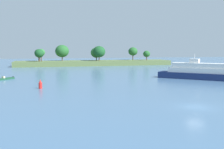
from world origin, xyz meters
TOP-DOWN VIEW (x-y plane):
  - ground_plane at (0.00, 0.00)m, footprint 400.00×400.00m
  - treeline_island at (4.22, 96.98)m, footprint 75.72×14.61m
  - white_riverboat at (21.50, 28.52)m, footprint 20.77×21.17m
  - small_motorboat at (-29.56, 42.44)m, footprint 4.69×4.87m
  - channel_buoy_red at (-20.60, 23.62)m, footprint 0.70×0.70m

SIDE VIEW (x-z plane):
  - ground_plane at x=0.00m, z-range 0.00..0.00m
  - small_motorboat at x=-29.56m, z-range -0.22..0.69m
  - channel_buoy_red at x=-20.60m, z-range -0.14..1.76m
  - white_riverboat at x=21.50m, z-range -1.54..5.26m
  - treeline_island at x=4.22m, z-range -2.38..7.58m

